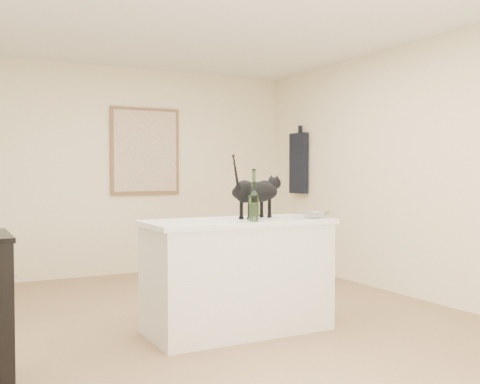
# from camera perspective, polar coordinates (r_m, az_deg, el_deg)

# --- Properties ---
(floor) EXTENTS (5.50, 5.50, 0.00)m
(floor) POSITION_cam_1_polar(r_m,az_deg,el_deg) (4.83, -2.47, -13.38)
(floor) COLOR #9B7752
(floor) RESTS_ON ground
(ceiling) EXTENTS (5.50, 5.50, 0.00)m
(ceiling) POSITION_cam_1_polar(r_m,az_deg,el_deg) (4.84, -2.52, 17.83)
(ceiling) COLOR white
(ceiling) RESTS_ON ground
(wall_back) EXTENTS (4.50, 0.00, 4.50)m
(wall_back) POSITION_cam_1_polar(r_m,az_deg,el_deg) (7.24, -11.86, 2.11)
(wall_back) COLOR beige
(wall_back) RESTS_ON ground
(wall_right) EXTENTS (0.00, 5.50, 5.50)m
(wall_right) POSITION_cam_1_polar(r_m,az_deg,el_deg) (5.97, 17.43, 2.10)
(wall_right) COLOR beige
(wall_right) RESTS_ON ground
(island_base) EXTENTS (1.44, 0.67, 0.86)m
(island_base) POSITION_cam_1_polar(r_m,az_deg,el_deg) (4.60, -0.26, -8.65)
(island_base) COLOR white
(island_base) RESTS_ON floor
(island_top) EXTENTS (1.50, 0.70, 0.04)m
(island_top) POSITION_cam_1_polar(r_m,az_deg,el_deg) (4.54, -0.26, -3.06)
(island_top) COLOR white
(island_top) RESTS_ON island_base
(artwork_frame) EXTENTS (0.90, 0.03, 1.10)m
(artwork_frame) POSITION_cam_1_polar(r_m,az_deg,el_deg) (7.30, -9.53, 4.09)
(artwork_frame) COLOR brown
(artwork_frame) RESTS_ON wall_back
(artwork_canvas) EXTENTS (0.82, 0.00, 1.02)m
(artwork_canvas) POSITION_cam_1_polar(r_m,az_deg,el_deg) (7.28, -9.49, 4.10)
(artwork_canvas) COLOR beige
(artwork_canvas) RESTS_ON wall_back
(hanging_garment) EXTENTS (0.08, 0.34, 0.80)m
(hanging_garment) POSITION_cam_1_polar(r_m,az_deg,el_deg) (7.53, 5.94, 2.90)
(hanging_garment) COLOR black
(hanging_garment) RESTS_ON wall_right
(black_cat) EXTENTS (0.57, 0.37, 0.39)m
(black_cat) POSITION_cam_1_polar(r_m,az_deg,el_deg) (4.65, 1.52, -0.30)
(black_cat) COLOR black
(black_cat) RESTS_ON island_top
(wine_bottle) EXTENTS (0.08, 0.08, 0.36)m
(wine_bottle) POSITION_cam_1_polar(r_m,az_deg,el_deg) (4.36, 1.40, -0.65)
(wine_bottle) COLOR #214F1F
(wine_bottle) RESTS_ON island_top
(glass_bowl) EXTENTS (0.28, 0.28, 0.06)m
(glass_bowl) POSITION_cam_1_polar(r_m,az_deg,el_deg) (4.71, 7.50, -2.31)
(glass_bowl) COLOR silver
(glass_bowl) RESTS_ON island_top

